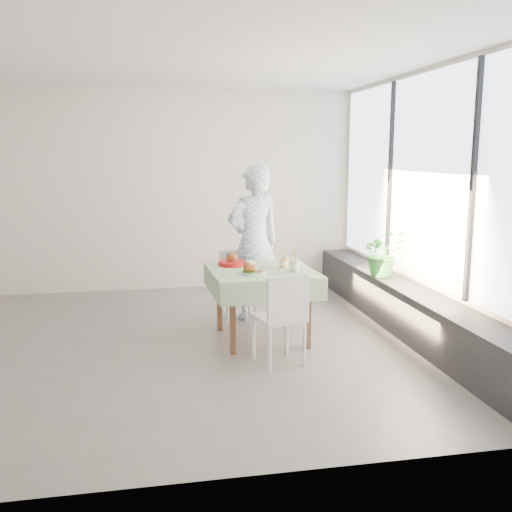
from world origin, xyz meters
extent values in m
plane|color=#5F5C5A|center=(0.00, 0.00, 0.00)|extent=(6.00, 6.00, 0.00)
plane|color=white|center=(0.00, 0.00, 2.80)|extent=(6.00, 6.00, 0.00)
cube|color=silver|center=(0.00, 2.50, 1.40)|extent=(6.00, 0.02, 2.80)
cube|color=silver|center=(0.00, -2.50, 1.40)|extent=(6.00, 0.02, 2.80)
cube|color=silver|center=(3.00, 0.00, 1.40)|extent=(0.02, 5.00, 2.80)
cube|color=#D1E0F9|center=(2.97, 0.00, 1.65)|extent=(0.01, 4.80, 2.18)
cube|color=black|center=(2.80, 0.00, 0.25)|extent=(0.40, 4.80, 0.50)
cube|color=brown|center=(1.20, 0.01, 0.71)|extent=(0.94, 0.94, 0.04)
cube|color=white|center=(1.20, 0.01, 0.74)|extent=(1.09, 1.09, 0.01)
cube|color=white|center=(1.07, 0.74, 0.40)|extent=(0.39, 0.39, 0.04)
cube|color=white|center=(1.07, 0.91, 0.61)|extent=(0.38, 0.05, 0.38)
cube|color=white|center=(1.22, -0.69, 0.43)|extent=(0.49, 0.49, 0.04)
cube|color=white|center=(1.26, -0.87, 0.66)|extent=(0.40, 0.13, 0.40)
imported|color=#839FD3|center=(1.26, 0.79, 0.90)|extent=(0.75, 0.60, 1.79)
cylinder|color=white|center=(1.07, -0.19, 0.75)|extent=(0.28, 0.28, 0.02)
cylinder|color=#215816|center=(1.04, -0.19, 0.76)|extent=(0.15, 0.15, 0.02)
ellipsoid|color=#A05626|center=(1.04, -0.19, 0.81)|extent=(0.13, 0.12, 0.10)
ellipsoid|color=white|center=(1.04, -0.19, 0.85)|extent=(0.09, 0.09, 0.06)
cylinder|color=#A61D10|center=(1.15, -0.20, 0.77)|extent=(0.05, 0.05, 0.02)
cylinder|color=white|center=(1.44, 0.07, 0.80)|extent=(0.09, 0.09, 0.12)
cylinder|color=orange|center=(1.44, 0.07, 0.79)|extent=(0.08, 0.08, 0.09)
cylinder|color=white|center=(1.44, 0.07, 0.87)|extent=(0.09, 0.09, 0.01)
cylinder|color=gold|center=(1.45, 0.07, 0.91)|extent=(0.01, 0.03, 0.17)
cylinder|color=white|center=(1.50, -0.15, 0.81)|extent=(0.09, 0.09, 0.14)
cylinder|color=beige|center=(1.50, -0.15, 0.79)|extent=(0.08, 0.08, 0.10)
cylinder|color=white|center=(1.50, -0.15, 0.88)|extent=(0.10, 0.10, 0.01)
cylinder|color=gold|center=(1.51, -0.15, 0.93)|extent=(0.01, 0.03, 0.19)
cylinder|color=#B41212|center=(0.93, 0.28, 0.76)|extent=(0.29, 0.29, 0.05)
cylinder|color=white|center=(0.93, 0.28, 0.78)|extent=(0.25, 0.25, 0.02)
ellipsoid|color=#A05626|center=(0.93, 0.28, 0.83)|extent=(0.13, 0.12, 0.11)
imported|color=#30842C|center=(2.74, 0.52, 0.77)|extent=(0.50, 0.44, 0.55)
camera|label=1|loc=(0.08, -5.59, 1.91)|focal=40.00mm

